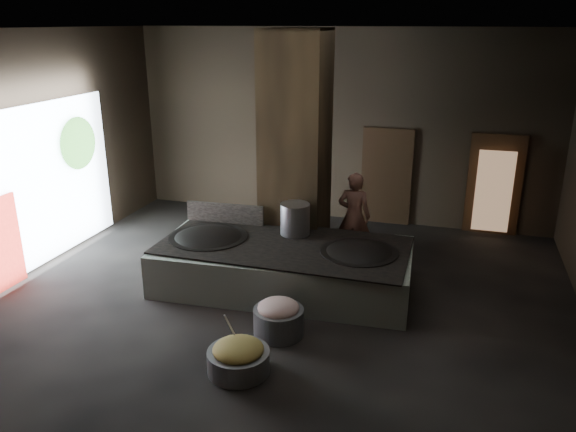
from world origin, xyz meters
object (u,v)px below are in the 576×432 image
(wok_left, at_px, (209,241))
(stock_pot, at_px, (295,219))
(hearth_platform, at_px, (284,267))
(veg_basin, at_px, (239,361))
(meat_basin, at_px, (279,321))
(cook, at_px, (354,216))
(wok_right, at_px, (359,256))

(wok_left, relative_size, stock_pot, 2.42)
(hearth_platform, height_order, wok_left, wok_left)
(hearth_platform, bearing_deg, stock_pot, 81.65)
(wok_left, height_order, veg_basin, wok_left)
(veg_basin, relative_size, meat_basin, 1.11)
(wok_left, xyz_separation_m, cook, (2.41, 1.72, 0.15))
(hearth_platform, distance_m, meat_basin, 1.67)
(stock_pot, xyz_separation_m, meat_basin, (0.37, -2.15, -0.92))
(wok_left, bearing_deg, meat_basin, -39.76)
(wok_right, xyz_separation_m, cook, (-0.39, 1.62, 0.15))
(stock_pot, relative_size, meat_basin, 0.75)
(veg_basin, height_order, meat_basin, meat_basin)
(wok_right, height_order, cook, cook)
(wok_left, distance_m, wok_right, 2.80)
(hearth_platform, relative_size, cook, 2.49)
(wok_left, relative_size, cook, 0.79)
(wok_left, relative_size, wok_right, 1.07)
(veg_basin, bearing_deg, cook, 80.03)
(stock_pot, bearing_deg, veg_basin, -87.53)
(wok_right, relative_size, stock_pot, 2.25)
(cook, bearing_deg, wok_right, 104.54)
(hearth_platform, relative_size, wok_right, 3.41)
(veg_basin, distance_m, meat_basin, 1.13)
(wok_left, height_order, wok_right, wok_left)
(wok_left, xyz_separation_m, veg_basin, (1.64, -2.66, -0.59))
(hearth_platform, xyz_separation_m, wok_left, (-1.45, -0.05, 0.36))
(wok_left, relative_size, veg_basin, 1.64)
(wok_left, distance_m, veg_basin, 3.18)
(hearth_platform, bearing_deg, veg_basin, -89.13)
(veg_basin, bearing_deg, hearth_platform, 94.02)
(wok_right, xyz_separation_m, veg_basin, (-1.16, -2.76, -0.59))
(wok_left, bearing_deg, stock_pot, 21.80)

